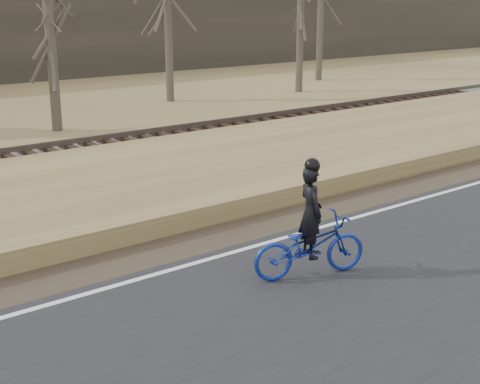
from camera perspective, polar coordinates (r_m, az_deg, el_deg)
ground at (r=13.86m, az=7.62°, el=-3.44°), size 120.00×120.00×0.00m
road at (r=12.35m, az=15.92°, el=-6.32°), size 120.00×6.00×0.06m
edge_line at (r=13.97m, az=7.05°, el=-2.98°), size 120.00×0.12×0.01m
shoulder at (r=14.67m, az=4.31°, el=-2.13°), size 120.00×1.60×0.04m
embankment at (r=16.85m, az=-2.51°, el=1.07°), size 120.00×5.00×0.44m
ballast at (r=19.99m, az=-8.84°, el=3.34°), size 120.00×3.00×0.45m
railroad at (r=19.92m, az=-8.88°, el=4.19°), size 120.00×2.40×0.29m
cyclist at (r=11.38m, az=5.99°, el=-4.04°), size 2.15×1.29×2.07m
bare_tree_near_left at (r=24.72m, az=-15.83°, el=11.92°), size 0.36×0.36×6.01m
bare_tree_center at (r=30.99m, az=-6.19°, el=15.56°), size 0.36×0.36×8.55m
bare_tree_right at (r=34.15m, az=5.16°, el=13.67°), size 0.36×0.36×6.19m
bare_tree_far_right at (r=39.12m, az=6.91°, el=15.43°), size 0.36×0.36×8.20m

